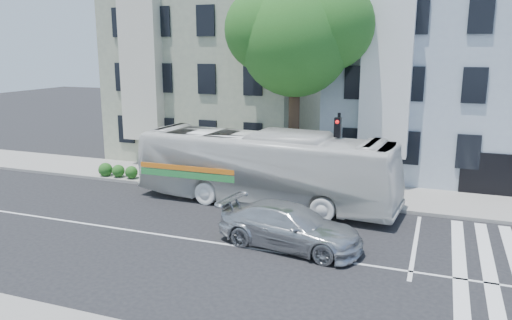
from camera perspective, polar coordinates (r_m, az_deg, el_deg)
The scene contains 9 objects.
ground at distance 18.77m, azimuth -3.22°, elevation -9.65°, with size 120.00×120.00×0.00m, color black.
sidewalk_far at distance 25.86m, azimuth 3.92°, elevation -3.16°, with size 80.00×4.00×0.15m, color gray.
building_left at distance 33.95m, azimuth -4.01°, elevation 9.92°, with size 12.00×10.00×11.00m, color gray.
building_right at distance 30.91m, azimuth 20.66°, elevation 8.88°, with size 12.00×10.00×11.00m, color #A0ACBF.
street_tree at distance 25.58m, azimuth 4.81°, elevation 14.23°, with size 7.30×5.90×11.10m.
bus at distance 23.00m, azimuth 0.93°, elevation -0.90°, with size 12.36×2.89×3.44m, color silver.
sedan at distance 18.37m, azimuth 3.90°, elevation -7.55°, with size 5.39×2.19×1.56m, color silver.
hedge at distance 26.69m, azimuth -9.53°, elevation -1.86°, with size 8.50×0.84×0.70m, color #2A551B, non-canonical shape.
traffic_signal at distance 22.65m, azimuth 9.30°, elevation 1.48°, with size 0.45×0.53×4.31m.
Camera 1 is at (7.04, -15.86, 7.13)m, focal length 35.00 mm.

